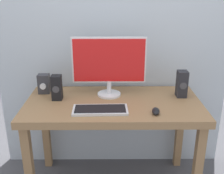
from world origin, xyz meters
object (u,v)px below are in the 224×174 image
object	(u,v)px
speaker_left	(57,88)
audio_controller	(44,84)
desk	(113,113)
monitor	(109,64)
speaker_right	(182,84)
mouse	(156,111)
keyboard_primary	(100,110)

from	to	relation	value
speaker_left	audio_controller	distance (m)	0.19
desk	monitor	size ratio (longest dim) A/B	2.32
desk	speaker_right	distance (m)	0.59
desk	monitor	distance (m)	0.38
mouse	audio_controller	distance (m)	0.95
mouse	speaker_right	xyz separation A→B (m)	(0.25, 0.31, 0.09)
keyboard_primary	audio_controller	size ratio (longest dim) A/B	2.48
monitor	audio_controller	xyz separation A→B (m)	(-0.54, 0.04, -0.18)
speaker_left	audio_controller	xyz separation A→B (m)	(-0.13, 0.14, -0.02)
monitor	speaker_left	xyz separation A→B (m)	(-0.40, -0.09, -0.16)
speaker_left	mouse	bearing A→B (deg)	-19.67
monitor	speaker_right	world-z (taller)	monitor
keyboard_primary	speaker_right	size ratio (longest dim) A/B	1.87
desk	mouse	bearing A→B (deg)	-35.61
speaker_right	desk	bearing A→B (deg)	-169.27
desk	audio_controller	xyz separation A→B (m)	(-0.57, 0.19, 0.17)
keyboard_primary	mouse	distance (m)	0.39
mouse	speaker_left	size ratio (longest dim) A/B	0.51
monitor	keyboard_primary	size ratio (longest dim) A/B	1.47
monitor	keyboard_primary	xyz separation A→B (m)	(-0.06, -0.31, -0.25)
keyboard_primary	audio_controller	distance (m)	0.59
desk	keyboard_primary	size ratio (longest dim) A/B	3.41
keyboard_primary	speaker_right	distance (m)	0.70
keyboard_primary	audio_controller	bearing A→B (deg)	143.35
desk	mouse	xyz separation A→B (m)	(0.29, -0.21, 0.11)
speaker_right	speaker_left	world-z (taller)	speaker_right
monitor	audio_controller	world-z (taller)	monitor
mouse	speaker_right	bearing A→B (deg)	58.38
monitor	speaker_left	distance (m)	0.45
keyboard_primary	speaker_right	xyz separation A→B (m)	(0.64, 0.27, 0.10)
monitor	mouse	world-z (taller)	monitor
monitor	audio_controller	bearing A→B (deg)	175.26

